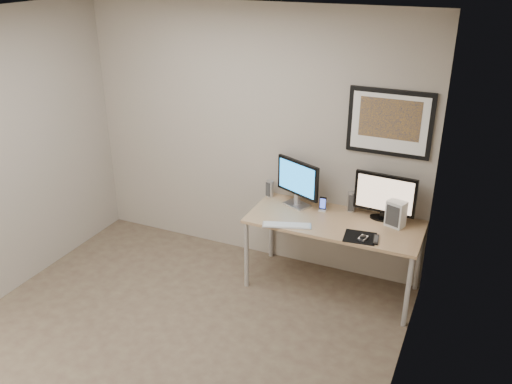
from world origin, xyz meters
TOP-DOWN VIEW (x-y plane):
  - floor at (0.00, 0.00)m, footprint 3.60×3.60m
  - room at (0.00, 0.45)m, footprint 3.60×3.60m
  - desk at (1.00, 1.35)m, footprint 1.60×0.70m
  - framed_art at (1.35, 1.68)m, footprint 0.75×0.04m
  - monitor_large at (0.57, 1.51)m, footprint 0.48×0.25m
  - monitor_tv at (1.40, 1.56)m, footprint 0.57×0.15m
  - speaker_left at (0.24, 1.61)m, footprint 0.09×0.09m
  - speaker_right at (1.08, 1.62)m, footprint 0.09×0.09m
  - phone_dock at (0.83, 1.50)m, footprint 0.07×0.07m
  - keyboard at (0.63, 1.07)m, footprint 0.46×0.25m
  - mousepad at (1.29, 1.13)m, footprint 0.30×0.27m
  - mouse at (1.32, 1.11)m, footprint 0.07×0.10m
  - remote at (1.43, 1.13)m, footprint 0.07×0.17m
  - fan_unit at (1.53, 1.47)m, footprint 0.19×0.16m

SIDE VIEW (x-z plane):
  - floor at x=0.00m, z-range 0.00..0.00m
  - desk at x=1.00m, z-range 0.30..1.03m
  - mousepad at x=1.29m, z-range 0.73..0.73m
  - keyboard at x=0.63m, z-range 0.73..0.75m
  - remote at x=1.43m, z-range 0.73..0.75m
  - mouse at x=1.32m, z-range 0.73..0.77m
  - phone_dock at x=0.83m, z-range 0.73..0.88m
  - speaker_left at x=0.24m, z-range 0.73..0.90m
  - speaker_right at x=1.08m, z-range 0.73..0.92m
  - fan_unit at x=1.53m, z-range 0.73..0.97m
  - monitor_tv at x=1.40m, z-range 0.75..1.19m
  - monitor_large at x=0.57m, z-range 0.76..1.22m
  - framed_art at x=1.35m, z-range 1.32..1.92m
  - room at x=0.00m, z-range -0.16..3.44m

